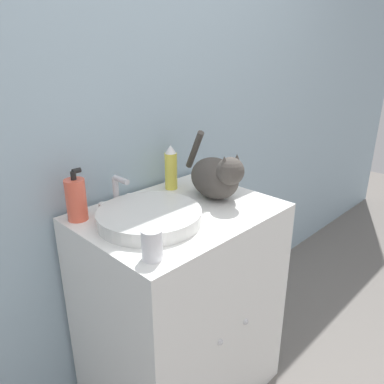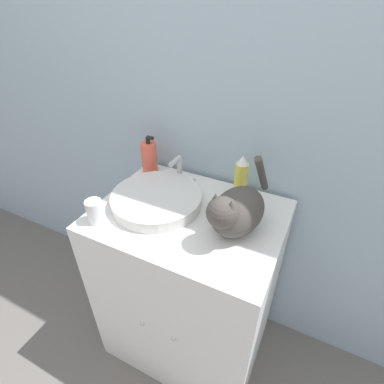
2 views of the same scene
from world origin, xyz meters
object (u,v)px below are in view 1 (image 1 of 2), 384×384
Objects in this scene: cat at (217,176)px; soap_bottle at (76,199)px; spray_bottle at (171,168)px; cup at (152,245)px.

soap_bottle is at bearing -100.36° from cat.
cup is at bearing -137.72° from spray_bottle.
cup is (-0.50, -0.18, -0.05)m from cat.
cat is 0.53m from cup.
spray_bottle is 2.06× the size of cup.
spray_bottle is (0.46, -0.01, 0.02)m from soap_bottle.
spray_bottle reaches higher than cup.
cup is (-0.44, -0.40, -0.05)m from spray_bottle.
cat is at bearing 20.30° from cup.
cat is 1.97× the size of soap_bottle.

